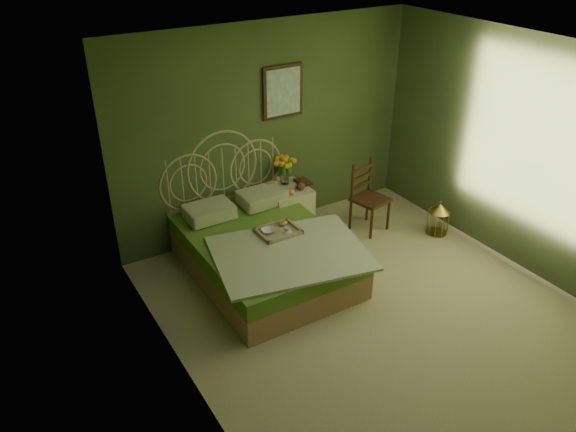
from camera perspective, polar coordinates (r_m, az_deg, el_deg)
floor at (r=5.97m, az=9.07°, el=-9.79°), size 4.50×4.50×0.00m
ceiling at (r=4.80m, az=11.54°, el=15.17°), size 4.50×4.50×0.00m
wall_back at (r=6.94m, az=-2.04°, el=8.76°), size 4.00×0.00×4.00m
wall_left at (r=4.35m, az=-10.37°, el=-5.08°), size 0.00×4.50×4.50m
wall_right at (r=6.66m, az=23.42°, el=5.41°), size 0.00×4.50×4.50m
wall_art at (r=6.87m, az=-0.52°, el=12.51°), size 0.54×0.04×0.64m
bed at (r=6.35m, az=-2.59°, el=-3.35°), size 1.78×2.25×1.40m
nightstand at (r=7.17m, az=-0.18°, el=1.24°), size 0.54×0.54×1.02m
chair at (r=7.22m, az=8.05°, el=2.41°), size 0.48×0.48×0.91m
birdcage at (r=7.40m, az=15.01°, el=-0.29°), size 0.27×0.27×0.42m
book_lower at (r=7.15m, az=0.99°, el=3.30°), size 0.19×0.24×0.02m
book_upper at (r=7.14m, az=0.99°, el=3.44°), size 0.16×0.22×0.02m
cereal_bowl at (r=6.19m, az=-2.02°, el=-1.52°), size 0.16×0.16×0.04m
coffee_cup at (r=6.18m, az=-0.07°, el=-1.40°), size 0.09×0.09×0.07m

